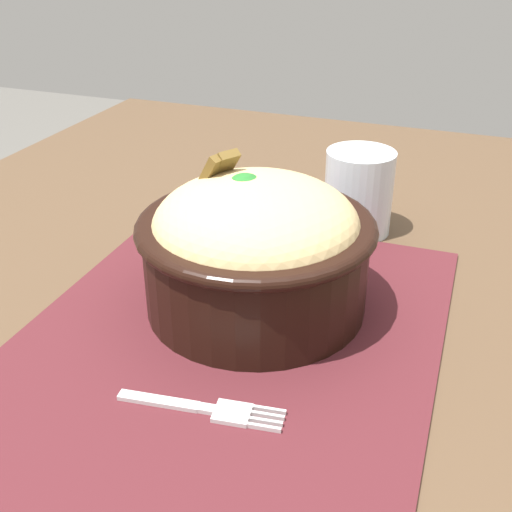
{
  "coord_description": "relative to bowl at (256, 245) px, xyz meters",
  "views": [
    {
      "loc": [
        0.44,
        0.17,
        1.05
      ],
      "look_at": [
        -0.01,
        -0.01,
        0.79
      ],
      "focal_mm": 45.01,
      "sensor_mm": 36.0,
      "label": 1
    }
  ],
  "objects": [
    {
      "name": "bowl",
      "position": [
        0.0,
        0.0,
        0.0
      ],
      "size": [
        0.23,
        0.23,
        0.14
      ],
      "color": "black",
      "rests_on": "placemat"
    },
    {
      "name": "placemat",
      "position": [
        0.05,
        -0.0,
        -0.06
      ],
      "size": [
        0.44,
        0.35,
        0.0
      ],
      "primitive_type": "cube",
      "rotation": [
        0.0,
        0.0,
        0.02
      ],
      "color": "#47191E",
      "rests_on": "table"
    },
    {
      "name": "table",
      "position": [
        0.01,
        0.01,
        -0.13
      ],
      "size": [
        1.22,
        0.97,
        0.74
      ],
      "color": "#4C3826",
      "rests_on": "ground_plane"
    },
    {
      "name": "drinking_glass",
      "position": [
        -0.19,
        0.05,
        -0.02
      ],
      "size": [
        0.07,
        0.07,
        0.09
      ],
      "color": "silver",
      "rests_on": "table"
    },
    {
      "name": "fork",
      "position": [
        0.14,
        0.02,
        -0.06
      ],
      "size": [
        0.03,
        0.12,
        0.0
      ],
      "color": "silver",
      "rests_on": "placemat"
    }
  ]
}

